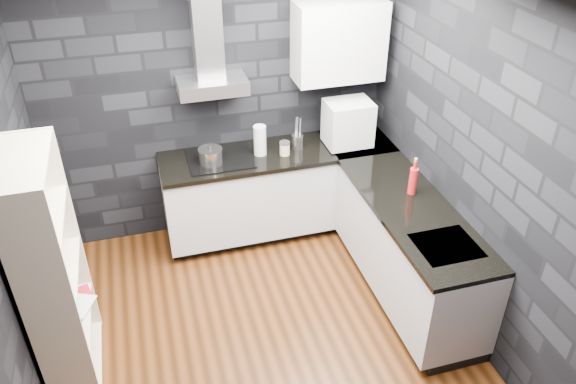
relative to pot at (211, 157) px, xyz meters
name	(u,v)px	position (x,y,z in m)	size (l,w,h in m)	color
ground	(262,330)	(0.14, -1.24, -0.97)	(3.20, 3.20, 0.00)	#48240E
wall_back	(216,99)	(0.14, 0.39, 0.38)	(3.20, 0.05, 2.70)	black
wall_front	(341,379)	(0.14, -2.86, 0.38)	(3.20, 0.05, 2.70)	black
wall_left	(0,231)	(-1.48, -1.24, 0.38)	(0.05, 3.20, 2.70)	black
wall_right	(468,159)	(1.77, -1.24, 0.38)	(0.05, 3.20, 2.70)	black
toekick_back	(278,222)	(0.64, 0.10, -0.92)	(2.18, 0.50, 0.10)	black
toekick_right	(407,286)	(1.48, -1.14, -0.92)	(0.50, 1.78, 0.10)	black
counter_back_cab	(279,189)	(0.64, 0.06, -0.49)	(2.20, 0.60, 0.76)	#BBBBC0
counter_right_cab	(409,249)	(1.44, -1.14, -0.49)	(0.60, 1.80, 0.76)	#BBBBC0
counter_back_top	(279,153)	(0.64, 0.05, -0.09)	(2.20, 0.62, 0.04)	black
counter_right_top	(413,210)	(1.43, -1.14, -0.09)	(0.62, 1.80, 0.04)	black
counter_corner_top	(358,142)	(1.44, 0.06, -0.09)	(0.62, 0.62, 0.04)	black
hood_body	(212,86)	(0.09, 0.19, 0.59)	(0.60, 0.34, 0.12)	#AFAEB3
hood_chimney	(206,25)	(0.09, 0.26, 1.10)	(0.24, 0.20, 0.90)	#AFAEB3
upper_cabinet	(339,41)	(1.24, 0.19, 0.88)	(0.80, 0.35, 0.70)	silver
cooktop	(220,159)	(0.09, 0.06, -0.07)	(0.58, 0.50, 0.01)	black
sink_rim	(446,246)	(1.44, -1.64, -0.08)	(0.44, 0.40, 0.01)	#AFAEB3
pot	(211,157)	(0.00, 0.00, 0.00)	(0.21, 0.21, 0.12)	silver
glass_vase	(260,140)	(0.47, 0.05, 0.07)	(0.12, 0.12, 0.28)	silver
storage_jar	(285,149)	(0.68, -0.02, -0.02)	(0.09, 0.09, 0.11)	tan
utensil_crock	(297,142)	(0.83, 0.07, -0.01)	(0.10, 0.10, 0.14)	silver
appliance_garage	(348,123)	(1.30, 0.01, 0.15)	(0.42, 0.33, 0.42)	silver
red_bottle	(413,181)	(1.51, -0.94, 0.04)	(0.07, 0.07, 0.23)	#A91718
bookshelf	(53,275)	(-1.28, -1.19, -0.07)	(0.34, 0.80, 1.80)	beige
fruit_bowl	(51,276)	(-1.28, -1.25, -0.04)	(0.23, 0.23, 0.06)	white
book_red	(67,291)	(-1.26, -0.99, -0.40)	(0.16, 0.02, 0.22)	maroon
book_second	(65,294)	(-1.27, -1.05, -0.38)	(0.18, 0.02, 0.24)	#B2B2B2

